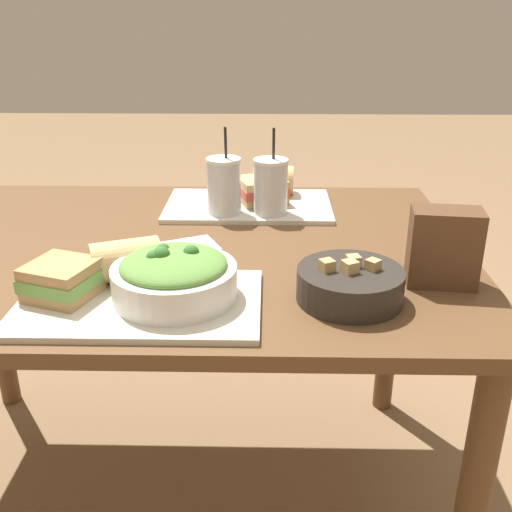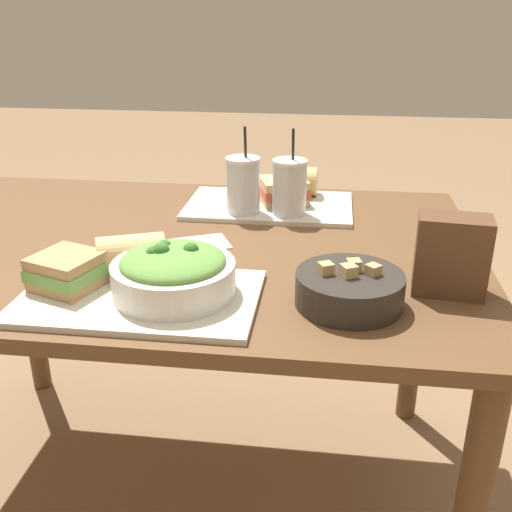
{
  "view_description": "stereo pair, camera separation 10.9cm",
  "coord_description": "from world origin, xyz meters",
  "px_view_note": "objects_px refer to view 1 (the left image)",
  "views": [
    {
      "loc": [
        0.24,
        -1.24,
        1.23
      ],
      "look_at": [
        0.21,
        -0.24,
        0.8
      ],
      "focal_mm": 42.0,
      "sensor_mm": 36.0,
      "label": 1
    },
    {
      "loc": [
        0.34,
        -1.24,
        1.23
      ],
      "look_at": [
        0.21,
        -0.24,
        0.8
      ],
      "focal_mm": 42.0,
      "sensor_mm": 36.0,
      "label": 2
    }
  ],
  "objects_px": {
    "baguette_far": "(274,180)",
    "drink_cup_dark": "(224,187)",
    "chip_bag": "(444,248)",
    "sandwich_near": "(62,280)",
    "baguette_near": "(127,260)",
    "drink_cup_red": "(271,188)",
    "salad_bowl": "(174,276)",
    "napkin_folded": "(186,247)",
    "soup_bowl": "(350,283)",
    "sandwich_far": "(262,190)"
  },
  "relations": [
    {
      "from": "sandwich_near",
      "to": "drink_cup_dark",
      "type": "height_order",
      "value": "drink_cup_dark"
    },
    {
      "from": "soup_bowl",
      "to": "sandwich_near",
      "type": "xyz_separation_m",
      "value": [
        -0.52,
        -0.02,
        0.01
      ]
    },
    {
      "from": "salad_bowl",
      "to": "baguette_far",
      "type": "xyz_separation_m",
      "value": [
        0.18,
        0.64,
        -0.0
      ]
    },
    {
      "from": "baguette_near",
      "to": "drink_cup_red",
      "type": "bearing_deg",
      "value": -56.58
    },
    {
      "from": "drink_cup_dark",
      "to": "chip_bag",
      "type": "bearing_deg",
      "value": -40.59
    },
    {
      "from": "baguette_near",
      "to": "chip_bag",
      "type": "xyz_separation_m",
      "value": [
        0.6,
        0.02,
        0.02
      ]
    },
    {
      "from": "soup_bowl",
      "to": "drink_cup_dark",
      "type": "relative_size",
      "value": 0.89
    },
    {
      "from": "baguette_far",
      "to": "drink_cup_red",
      "type": "xyz_separation_m",
      "value": [
        -0.01,
        -0.16,
        0.03
      ]
    },
    {
      "from": "sandwich_far",
      "to": "baguette_far",
      "type": "bearing_deg",
      "value": 47.43
    },
    {
      "from": "soup_bowl",
      "to": "napkin_folded",
      "type": "xyz_separation_m",
      "value": [
        -0.33,
        0.25,
        -0.03
      ]
    },
    {
      "from": "salad_bowl",
      "to": "napkin_folded",
      "type": "distance_m",
      "value": 0.27
    },
    {
      "from": "soup_bowl",
      "to": "drink_cup_dark",
      "type": "distance_m",
      "value": 0.52
    },
    {
      "from": "drink_cup_red",
      "to": "sandwich_far",
      "type": "bearing_deg",
      "value": 103.71
    },
    {
      "from": "salad_bowl",
      "to": "drink_cup_dark",
      "type": "relative_size",
      "value": 1.03
    },
    {
      "from": "baguette_near",
      "to": "baguette_far",
      "type": "relative_size",
      "value": 1.34
    },
    {
      "from": "sandwich_near",
      "to": "drink_cup_red",
      "type": "xyz_separation_m",
      "value": [
        0.37,
        0.47,
        0.03
      ]
    },
    {
      "from": "soup_bowl",
      "to": "sandwich_far",
      "type": "relative_size",
      "value": 1.3
    },
    {
      "from": "baguette_far",
      "to": "drink_cup_dark",
      "type": "xyz_separation_m",
      "value": [
        -0.13,
        -0.16,
        0.03
      ]
    },
    {
      "from": "drink_cup_red",
      "to": "napkin_folded",
      "type": "bearing_deg",
      "value": -132.44
    },
    {
      "from": "sandwich_far",
      "to": "baguette_far",
      "type": "height_order",
      "value": "baguette_far"
    },
    {
      "from": "baguette_far",
      "to": "chip_bag",
      "type": "bearing_deg",
      "value": -148.29
    },
    {
      "from": "soup_bowl",
      "to": "napkin_folded",
      "type": "distance_m",
      "value": 0.42
    },
    {
      "from": "sandwich_far",
      "to": "baguette_near",
      "type": "bearing_deg",
      "value": -135.95
    },
    {
      "from": "drink_cup_red",
      "to": "chip_bag",
      "type": "relative_size",
      "value": 1.44
    },
    {
      "from": "soup_bowl",
      "to": "drink_cup_red",
      "type": "relative_size",
      "value": 0.9
    },
    {
      "from": "soup_bowl",
      "to": "sandwich_far",
      "type": "xyz_separation_m",
      "value": [
        -0.17,
        0.54,
        0.01
      ]
    },
    {
      "from": "baguette_far",
      "to": "salad_bowl",
      "type": "bearing_deg",
      "value": 165.45
    },
    {
      "from": "sandwich_far",
      "to": "napkin_folded",
      "type": "bearing_deg",
      "value": -137.93
    },
    {
      "from": "drink_cup_dark",
      "to": "chip_bag",
      "type": "distance_m",
      "value": 0.58
    },
    {
      "from": "soup_bowl",
      "to": "sandwich_far",
      "type": "distance_m",
      "value": 0.57
    },
    {
      "from": "drink_cup_red",
      "to": "napkin_folded",
      "type": "distance_m",
      "value": 0.29
    },
    {
      "from": "soup_bowl",
      "to": "drink_cup_red",
      "type": "bearing_deg",
      "value": 107.57
    },
    {
      "from": "sandwich_far",
      "to": "napkin_folded",
      "type": "relative_size",
      "value": 0.91
    },
    {
      "from": "drink_cup_red",
      "to": "chip_bag",
      "type": "distance_m",
      "value": 0.5
    },
    {
      "from": "baguette_far",
      "to": "sandwich_near",
      "type": "bearing_deg",
      "value": 150.26
    },
    {
      "from": "drink_cup_red",
      "to": "baguette_far",
      "type": "bearing_deg",
      "value": 86.36
    },
    {
      "from": "soup_bowl",
      "to": "chip_bag",
      "type": "xyz_separation_m",
      "value": [
        0.18,
        0.07,
        0.04
      ]
    },
    {
      "from": "baguette_far",
      "to": "drink_cup_red",
      "type": "relative_size",
      "value": 0.52
    },
    {
      "from": "sandwich_near",
      "to": "chip_bag",
      "type": "distance_m",
      "value": 0.71
    },
    {
      "from": "salad_bowl",
      "to": "baguette_near",
      "type": "bearing_deg",
      "value": 142.91
    },
    {
      "from": "drink_cup_dark",
      "to": "chip_bag",
      "type": "xyz_separation_m",
      "value": [
        0.44,
        -0.38,
        -0.0
      ]
    },
    {
      "from": "sandwich_near",
      "to": "drink_cup_dark",
      "type": "relative_size",
      "value": 0.67
    },
    {
      "from": "baguette_near",
      "to": "sandwich_far",
      "type": "distance_m",
      "value": 0.55
    },
    {
      "from": "drink_cup_red",
      "to": "napkin_folded",
      "type": "xyz_separation_m",
      "value": [
        -0.19,
        -0.21,
        -0.08
      ]
    },
    {
      "from": "salad_bowl",
      "to": "sandwich_near",
      "type": "distance_m",
      "value": 0.2
    },
    {
      "from": "salad_bowl",
      "to": "napkin_folded",
      "type": "bearing_deg",
      "value": 93.6
    },
    {
      "from": "sandwich_near",
      "to": "baguette_near",
      "type": "relative_size",
      "value": 0.98
    },
    {
      "from": "soup_bowl",
      "to": "baguette_far",
      "type": "bearing_deg",
      "value": 102.19
    },
    {
      "from": "sandwich_near",
      "to": "drink_cup_dark",
      "type": "distance_m",
      "value": 0.54
    },
    {
      "from": "sandwich_near",
      "to": "baguette_far",
      "type": "height_order",
      "value": "baguette_far"
    }
  ]
}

